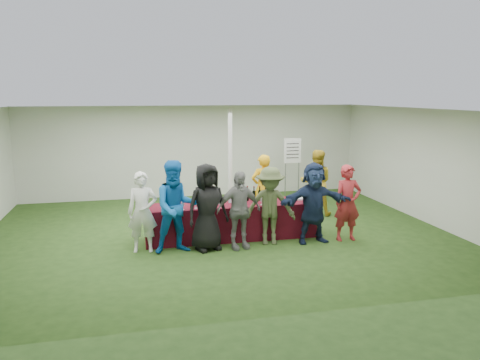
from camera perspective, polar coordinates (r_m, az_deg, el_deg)
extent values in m
plane|color=#284719|center=(10.37, -2.52, -6.56)|extent=(60.00, 60.00, 0.00)
plane|color=white|center=(13.97, -5.58, 3.50)|extent=(10.00, 0.00, 10.00)
plane|color=white|center=(6.26, 4.12, -5.23)|extent=(10.00, 0.00, 10.00)
plane|color=white|center=(12.00, 21.60, 1.66)|extent=(0.00, 8.00, 8.00)
plane|color=white|center=(9.92, -2.65, 8.51)|extent=(10.00, 10.00, 0.00)
cylinder|color=silver|center=(11.32, -1.20, 1.90)|extent=(0.10, 0.10, 2.70)
cube|color=#590714|center=(9.99, -1.12, -4.99)|extent=(3.60, 0.80, 0.75)
cylinder|color=black|center=(10.06, 0.33, -2.03)|extent=(0.07, 0.07, 0.22)
cylinder|color=black|center=(10.03, 0.34, -1.19)|extent=(0.03, 0.03, 0.08)
cylinder|color=maroon|center=(10.02, 0.34, -0.90)|extent=(0.03, 0.03, 0.02)
cylinder|color=black|center=(10.14, 0.90, -1.93)|extent=(0.07, 0.07, 0.22)
cylinder|color=black|center=(10.11, 0.90, -1.10)|extent=(0.03, 0.03, 0.08)
cylinder|color=maroon|center=(10.10, 0.90, -0.81)|extent=(0.03, 0.03, 0.02)
cylinder|color=black|center=(10.13, 1.71, -1.94)|extent=(0.07, 0.07, 0.22)
cylinder|color=black|center=(10.10, 1.72, -1.11)|extent=(0.03, 0.03, 0.08)
cylinder|color=maroon|center=(10.09, 1.72, -0.82)|extent=(0.03, 0.03, 0.02)
cylinder|color=black|center=(10.18, 2.40, -1.89)|extent=(0.07, 0.07, 0.22)
cylinder|color=black|center=(10.15, 2.41, -1.06)|extent=(0.03, 0.03, 0.08)
cylinder|color=maroon|center=(10.13, 2.41, -0.77)|extent=(0.03, 0.03, 0.02)
cylinder|color=black|center=(10.14, 3.12, -1.94)|extent=(0.07, 0.07, 0.22)
cylinder|color=black|center=(10.11, 3.13, -1.11)|extent=(0.03, 0.03, 0.08)
cylinder|color=maroon|center=(10.10, 3.13, -0.81)|extent=(0.03, 0.03, 0.02)
cylinder|color=black|center=(10.27, 3.86, -1.79)|extent=(0.07, 0.07, 0.22)
cylinder|color=black|center=(10.24, 3.87, -0.97)|extent=(0.03, 0.03, 0.08)
cylinder|color=maroon|center=(10.23, 3.87, -0.68)|extent=(0.03, 0.03, 0.02)
cylinder|color=silver|center=(9.47, -9.24, -3.63)|extent=(0.06, 0.06, 0.00)
cylinder|color=silver|center=(9.46, -9.25, -3.40)|extent=(0.01, 0.01, 0.07)
cylinder|color=silver|center=(9.45, -9.26, -2.93)|extent=(0.06, 0.06, 0.08)
cylinder|color=silver|center=(9.45, -6.96, -3.60)|extent=(0.06, 0.06, 0.00)
cylinder|color=silver|center=(9.44, -6.97, -3.37)|extent=(0.01, 0.01, 0.07)
cylinder|color=silver|center=(9.42, -6.98, -2.90)|extent=(0.06, 0.06, 0.08)
cylinder|color=#410614|center=(9.43, -6.98, -3.08)|extent=(0.05, 0.05, 0.02)
cylinder|color=silver|center=(9.55, -5.40, -3.43)|extent=(0.06, 0.06, 0.00)
cylinder|color=silver|center=(9.54, -5.41, -3.20)|extent=(0.01, 0.01, 0.07)
cylinder|color=silver|center=(9.52, -5.42, -2.73)|extent=(0.06, 0.06, 0.08)
cylinder|color=#410614|center=(9.52, -5.41, -2.91)|extent=(0.05, 0.05, 0.02)
cylinder|color=silver|center=(9.55, -2.52, -3.38)|extent=(0.06, 0.06, 0.00)
cylinder|color=silver|center=(9.54, -2.52, -3.15)|extent=(0.01, 0.01, 0.07)
cylinder|color=silver|center=(9.53, -2.52, -2.68)|extent=(0.06, 0.06, 0.08)
cylinder|color=silver|center=(10.05, 6.36, -2.73)|extent=(0.06, 0.06, 0.00)
cylinder|color=silver|center=(10.04, 6.37, -2.51)|extent=(0.01, 0.01, 0.07)
cylinder|color=silver|center=(10.03, 6.37, -2.07)|extent=(0.06, 0.06, 0.08)
cylinder|color=#410614|center=(10.03, 6.37, -2.24)|extent=(0.05, 0.05, 0.02)
cylinder|color=silver|center=(9.79, 2.68, -3.04)|extent=(0.06, 0.06, 0.00)
cylinder|color=silver|center=(9.78, 2.68, -2.81)|extent=(0.01, 0.01, 0.07)
cylinder|color=silver|center=(9.76, 2.68, -2.36)|extent=(0.06, 0.06, 0.08)
cylinder|color=silver|center=(9.95, -1.24, -2.23)|extent=(0.07, 0.07, 0.20)
cylinder|color=silver|center=(9.92, -1.24, -1.58)|extent=(0.03, 0.03, 0.03)
cube|color=white|center=(10.36, 7.20, -2.28)|extent=(0.25, 0.18, 0.03)
cylinder|color=slate|center=(10.14, 8.43, -2.16)|extent=(0.26, 0.26, 0.18)
cylinder|color=slate|center=(13.39, 5.54, -0.27)|extent=(0.02, 0.02, 1.10)
cylinder|color=slate|center=(13.52, 7.14, -0.19)|extent=(0.02, 0.02, 1.10)
cube|color=white|center=(13.32, 6.42, 3.58)|extent=(0.50, 0.02, 0.70)
cube|color=black|center=(13.28, 6.46, 4.42)|extent=(0.36, 0.01, 0.02)
cube|color=black|center=(13.29, 6.45, 4.00)|extent=(0.36, 0.01, 0.02)
cube|color=black|center=(13.31, 6.44, 3.57)|extent=(0.36, 0.01, 0.02)
cube|color=black|center=(13.32, 6.43, 3.14)|extent=(0.36, 0.01, 0.02)
cube|color=black|center=(13.33, 6.43, 2.71)|extent=(0.36, 0.01, 0.02)
imported|color=#E7A711|center=(11.20, 2.79, -1.00)|extent=(0.65, 0.48, 1.62)
imported|color=gold|center=(11.92, 9.26, -0.31)|extent=(0.98, 0.87, 1.66)
imported|color=silver|center=(9.24, -11.79, -3.85)|extent=(0.61, 0.43, 1.57)
imported|color=#105CB1|center=(9.06, -7.76, -3.27)|extent=(0.95, 0.78, 1.80)
imported|color=black|center=(9.16, -4.02, -3.31)|extent=(0.96, 0.76, 1.72)
imported|color=slate|center=(9.22, -0.16, -3.69)|extent=(0.96, 0.52, 1.56)
imported|color=#434D2C|center=(9.51, 3.68, -3.18)|extent=(1.11, 0.75, 1.59)
imported|color=#162340|center=(9.71, 8.96, -2.76)|extent=(1.57, 0.57, 1.67)
imported|color=maroon|center=(10.00, 12.98, -2.74)|extent=(0.58, 0.38, 1.60)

